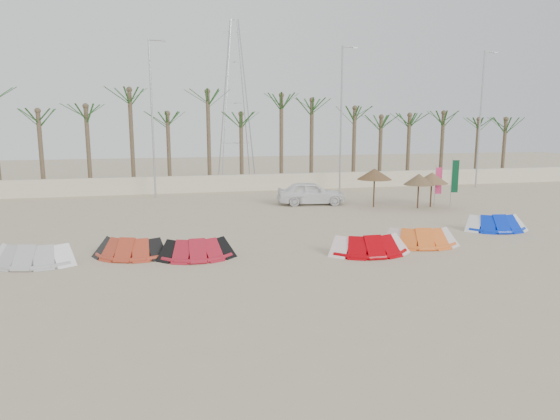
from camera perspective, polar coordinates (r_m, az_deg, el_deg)
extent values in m
plane|color=tan|center=(18.29, 4.24, -7.26)|extent=(120.00, 120.00, 0.00)
cube|color=beige|center=(39.31, -5.23, 3.08)|extent=(60.00, 0.30, 1.30)
cylinder|color=brown|center=(41.17, -25.40, 6.11)|extent=(0.32, 0.32, 6.50)
ellipsoid|color=#194719|center=(41.13, -25.75, 10.62)|extent=(4.00, 4.00, 2.40)
cylinder|color=brown|center=(40.24, -11.28, 6.81)|extent=(0.32, 0.32, 6.50)
ellipsoid|color=#194719|center=(40.19, -11.44, 11.44)|extent=(4.00, 4.00, 2.40)
cylinder|color=brown|center=(41.75, 2.67, 7.11)|extent=(0.32, 0.32, 6.50)
ellipsoid|color=#194719|center=(41.71, 2.71, 11.57)|extent=(4.00, 4.00, 2.40)
cylinder|color=brown|center=(45.47, 15.00, 7.03)|extent=(0.32, 0.32, 6.50)
ellipsoid|color=#194719|center=(45.42, 15.19, 11.12)|extent=(4.00, 4.00, 2.40)
cylinder|color=brown|center=(49.70, 23.24, 6.79)|extent=(0.32, 0.32, 6.50)
ellipsoid|color=#194719|center=(49.66, 23.51, 10.53)|extent=(4.00, 4.00, 2.40)
cylinder|color=#A5A8AD|center=(36.67, -14.39, 9.90)|extent=(0.14, 0.14, 11.00)
cylinder|color=#A5A8AD|center=(37.06, -13.97, 18.31)|extent=(1.00, 0.08, 0.08)
cube|color=#A5A8AD|center=(37.05, -13.15, 18.26)|extent=(0.35, 0.14, 0.10)
cylinder|color=#A5A8AD|center=(38.96, 6.99, 10.14)|extent=(0.14, 0.14, 11.00)
cylinder|color=#A5A8AD|center=(39.51, 7.88, 17.98)|extent=(1.00, 0.08, 0.08)
cube|color=#A5A8AD|center=(39.68, 8.59, 17.85)|extent=(0.35, 0.14, 0.10)
cylinder|color=#A5A8AD|center=(44.49, 21.89, 9.49)|extent=(0.14, 0.14, 11.00)
cylinder|color=#A5A8AD|center=(45.10, 22.91, 16.32)|extent=(1.00, 0.08, 0.08)
cube|color=#A5A8AD|center=(45.38, 23.44, 16.17)|extent=(0.35, 0.14, 0.10)
cylinder|color=#A8A8A9|center=(21.43, -26.56, -5.45)|extent=(2.88, 0.83, 0.20)
cube|color=white|center=(21.21, -23.09, -4.92)|extent=(0.83, 1.20, 0.40)
cylinder|color=#AD351F|center=(21.12, -16.85, -5.01)|extent=(2.56, 1.07, 0.20)
cube|color=black|center=(21.30, -20.05, -4.65)|extent=(0.93, 1.24, 0.40)
cube|color=black|center=(21.12, -13.63, -4.43)|extent=(0.93, 1.24, 0.40)
cylinder|color=maroon|center=(20.34, -9.45, -5.29)|extent=(2.65, 0.24, 0.20)
cube|color=black|center=(20.36, -12.84, -4.95)|extent=(0.62, 1.11, 0.40)
cube|color=black|center=(20.49, -6.14, -4.65)|extent=(0.62, 1.11, 0.40)
cylinder|color=#A60007|center=(21.06, 10.24, -4.77)|extent=(3.03, 0.27, 0.20)
cube|color=silver|center=(20.63, 6.64, -4.56)|extent=(0.63, 1.11, 0.40)
cube|color=silver|center=(21.67, 13.47, -4.06)|extent=(0.63, 1.11, 0.40)
cylinder|color=orange|center=(22.91, 15.82, -3.78)|extent=(2.90, 0.72, 0.20)
cube|color=silver|center=(22.37, 12.76, -3.58)|extent=(0.79, 1.19, 0.40)
cube|color=silver|center=(23.61, 18.52, -3.14)|extent=(0.79, 1.19, 0.40)
cylinder|color=#0429CF|center=(27.36, 23.52, -2.01)|extent=(2.78, 0.60, 0.20)
cube|color=white|center=(26.70, 21.25, -1.81)|extent=(0.75, 1.18, 0.40)
cube|color=white|center=(28.17, 25.48, -1.51)|extent=(0.75, 1.18, 0.40)
cylinder|color=#4C331E|center=(32.45, 10.70, 2.42)|extent=(0.10, 0.10, 2.38)
cone|color=brown|center=(32.34, 10.75, 4.07)|extent=(2.22, 2.22, 0.70)
cylinder|color=#4C331E|center=(33.34, 16.89, 2.14)|extent=(0.10, 0.10, 2.14)
cone|color=olive|center=(33.24, 16.97, 3.54)|extent=(2.06, 2.06, 0.70)
cylinder|color=#4C331E|center=(32.63, 15.52, 2.01)|extent=(0.10, 0.10, 2.10)
cone|color=brown|center=(32.53, 15.59, 3.41)|extent=(1.91, 1.91, 0.70)
cylinder|color=#A5A8AD|center=(33.89, 17.30, 2.68)|extent=(0.04, 0.04, 2.64)
cube|color=#E22D6B|center=(33.96, 17.65, 3.21)|extent=(0.42, 0.09, 1.72)
cylinder|color=#A5A8AD|center=(33.74, 18.99, 3.01)|extent=(0.04, 0.04, 3.18)
cube|color=#083C21|center=(33.82, 19.35, 3.66)|extent=(0.41, 0.14, 2.07)
imported|color=white|center=(33.02, 3.54, 1.95)|extent=(4.63, 2.29, 1.52)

